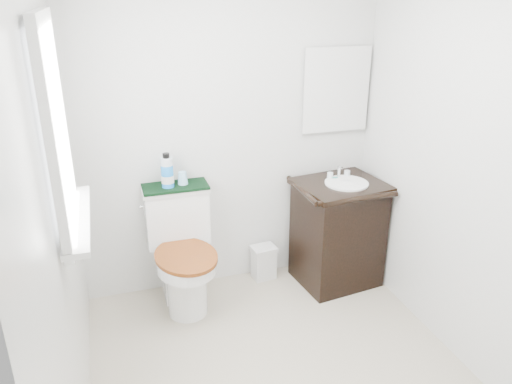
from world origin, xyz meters
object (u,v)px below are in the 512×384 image
toilet (182,257)px  mouthwash_bottle (167,172)px  cup (183,178)px  trash_bin (264,262)px  vanity (338,230)px

toilet → mouthwash_bottle: 0.62m
cup → trash_bin: bearing=-0.1°
trash_bin → mouthwash_bottle: 1.10m
trash_bin → mouthwash_bottle: mouthwash_bottle is taller
toilet → trash_bin: toilet is taller
toilet → mouthwash_bottle: (-0.05, 0.11, 0.61)m
toilet → vanity: size_ratio=0.93×
vanity → cup: 1.25m
vanity → cup: bearing=170.1°
trash_bin → cup: (-0.60, 0.00, 0.78)m
toilet → mouthwash_bottle: mouthwash_bottle is taller
toilet → trash_bin: bearing=11.6°
toilet → cup: size_ratio=9.55×
trash_bin → cup: size_ratio=3.06×
trash_bin → mouthwash_bottle: size_ratio=1.13×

